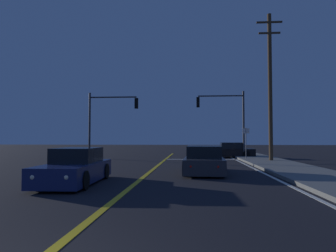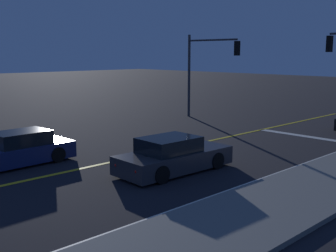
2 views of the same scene
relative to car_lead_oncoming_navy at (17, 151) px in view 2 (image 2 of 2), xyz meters
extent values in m
cube|color=slate|center=(9.76, 3.62, -0.51)|extent=(3.20, 41.91, 0.15)
cube|color=gold|center=(2.28, 3.62, -0.58)|extent=(0.20, 39.58, 0.01)
cube|color=silver|center=(7.91, 3.62, -0.58)|extent=(0.16, 39.58, 0.01)
cube|color=silver|center=(5.22, 13.76, -0.58)|extent=(5.88, 0.50, 0.01)
cube|color=navy|center=(0.00, -0.07, -0.14)|extent=(1.85, 4.64, 0.68)
cube|color=black|center=(-0.01, 0.21, 0.46)|extent=(1.53, 2.16, 0.60)
cylinder|color=black|center=(0.75, 1.38, -0.26)|extent=(0.24, 0.65, 0.64)
cylinder|color=black|center=(-0.83, 1.33, -0.26)|extent=(0.24, 0.65, 0.64)
sphere|color=red|center=(0.46, 2.19, -0.06)|extent=(0.14, 0.14, 0.14)
sphere|color=red|center=(-0.60, 2.16, -0.06)|extent=(0.14, 0.14, 0.14)
cube|color=#2D2D33|center=(5.00, 3.90, -0.14)|extent=(1.99, 4.67, 0.68)
cube|color=black|center=(4.99, 3.62, 0.46)|extent=(1.65, 2.17, 0.60)
cylinder|color=black|center=(4.17, 5.36, -0.26)|extent=(0.24, 0.65, 0.64)
cylinder|color=black|center=(5.90, 5.30, -0.26)|extent=(0.24, 0.65, 0.64)
cylinder|color=black|center=(4.09, 2.50, -0.26)|extent=(0.24, 0.65, 0.64)
cylinder|color=black|center=(5.82, 2.44, -0.26)|extent=(0.24, 0.65, 0.64)
sphere|color=#FFF4CC|center=(4.49, 6.16, -0.06)|extent=(0.18, 0.18, 0.18)
sphere|color=#FFF4CC|center=(5.64, 6.13, -0.06)|extent=(0.18, 0.18, 0.18)
sphere|color=red|center=(4.36, 1.66, -0.06)|extent=(0.14, 0.14, 0.14)
sphere|color=red|center=(5.50, 1.63, -0.06)|extent=(0.14, 0.14, 0.14)
cube|color=black|center=(4.98, 16.06, 4.34)|extent=(0.28, 0.28, 0.90)
sphere|color=red|center=(4.98, 16.06, 4.61)|extent=(0.22, 0.22, 0.22)
sphere|color=#4C2D05|center=(4.98, 16.06, 4.34)|extent=(0.22, 0.22, 0.22)
sphere|color=#0A3814|center=(4.98, 16.06, 4.07)|extent=(0.22, 0.22, 0.22)
cylinder|color=#38383D|center=(-4.40, 14.66, 2.25)|extent=(0.18, 0.18, 5.67)
cylinder|color=#38383D|center=(-2.36, 14.66, 4.68)|extent=(4.09, 0.12, 0.12)
cube|color=black|center=(-0.31, 14.66, 4.13)|extent=(0.28, 0.28, 0.90)
sphere|color=red|center=(-0.31, 14.66, 4.40)|extent=(0.22, 0.22, 0.22)
sphere|color=#4C2D05|center=(-0.31, 14.66, 4.13)|extent=(0.22, 0.22, 0.22)
sphere|color=#0A3814|center=(-0.31, 14.66, 3.86)|extent=(0.22, 0.22, 0.22)
camera|label=1|loc=(4.39, -11.51, 1.12)|focal=33.15mm
camera|label=2|loc=(16.09, -7.12, 3.83)|focal=45.52mm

